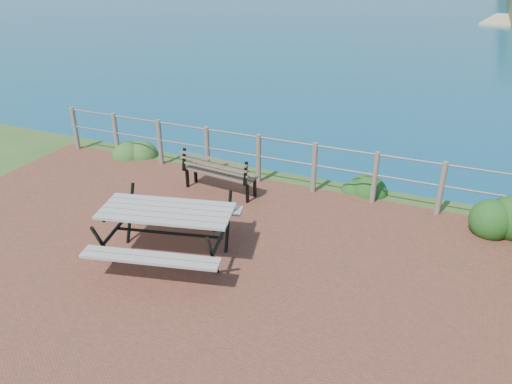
{
  "coord_description": "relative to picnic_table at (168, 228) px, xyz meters",
  "views": [
    {
      "loc": [
        3.55,
        -5.08,
        4.32
      ],
      "look_at": [
        0.73,
        1.53,
        0.75
      ],
      "focal_mm": 35.0,
      "sensor_mm": 36.0,
      "label": 1
    }
  ],
  "objects": [
    {
      "name": "shrub_lip_west",
      "position": [
        -3.0,
        3.29,
        -0.52
      ],
      "size": [
        0.81,
        0.81,
        0.56
      ],
      "primitive_type": "ellipsoid",
      "color": "#225720",
      "rests_on": "ground"
    },
    {
      "name": "safety_railing",
      "position": [
        0.18,
        3.04,
        0.05
      ],
      "size": [
        9.4,
        0.1,
        1.0
      ],
      "color": "#6B5B4C",
      "rests_on": "ground"
    },
    {
      "name": "park_bench",
      "position": [
        -0.31,
        2.32,
        0.03
      ],
      "size": [
        1.51,
        0.52,
        0.83
      ],
      "rotation": [
        0.0,
        0.0,
        -0.1
      ],
      "color": "brown",
      "rests_on": "ground"
    },
    {
      "name": "shrub_right_edge",
      "position": [
        4.73,
        2.92,
        -0.52
      ],
      "size": [
        0.96,
        0.96,
        1.38
      ],
      "primitive_type": "ellipsoid",
      "color": "#1C4716",
      "rests_on": "ground"
    },
    {
      "name": "ground",
      "position": [
        0.18,
        -0.31,
        -0.52
      ],
      "size": [
        10.0,
        7.0,
        0.12
      ],
      "primitive_type": "cube",
      "color": "brown",
      "rests_on": "ground"
    },
    {
      "name": "picnic_table",
      "position": [
        0.0,
        0.0,
        0.0
      ],
      "size": [
        2.07,
        1.65,
        0.82
      ],
      "rotation": [
        0.0,
        0.0,
        0.23
      ],
      "color": "#9A958A",
      "rests_on": "ground"
    },
    {
      "name": "shrub_lip_east",
      "position": [
        2.24,
        3.68,
        -0.52
      ],
      "size": [
        0.74,
        0.74,
        0.46
      ],
      "primitive_type": "ellipsoid",
      "color": "#1C4716",
      "rests_on": "ground"
    }
  ]
}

